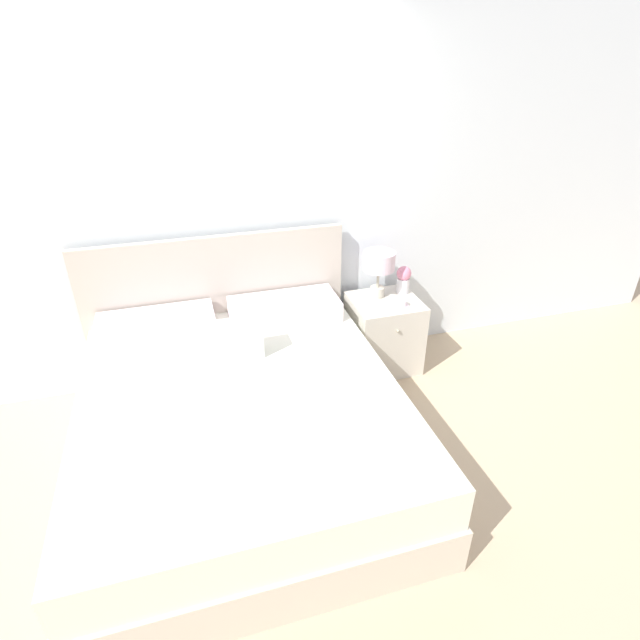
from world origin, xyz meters
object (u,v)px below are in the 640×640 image
at_px(nightstand, 383,333).
at_px(flower_vase, 404,279).
at_px(teacup, 402,303).
at_px(table_lamp, 379,264).
at_px(bed, 242,417).

distance_m(nightstand, flower_vase, 0.45).
bearing_deg(flower_vase, teacup, -115.11).
relative_size(nightstand, teacup, 5.62).
xyz_separation_m(table_lamp, teacup, (0.12, -0.20, -0.24)).
height_order(bed, nightstand, bed).
bearing_deg(teacup, flower_vase, 64.89).
relative_size(table_lamp, teacup, 3.51).
bearing_deg(table_lamp, bed, -146.62).
bearing_deg(flower_vase, table_lamp, -179.02).
xyz_separation_m(bed, table_lamp, (1.17, 0.77, 0.53)).
height_order(bed, table_lamp, bed).
xyz_separation_m(bed, nightstand, (1.21, 0.69, -0.01)).
bearing_deg(flower_vase, bed, -150.75).
relative_size(bed, teacup, 20.05).
bearing_deg(table_lamp, teacup, -60.47).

